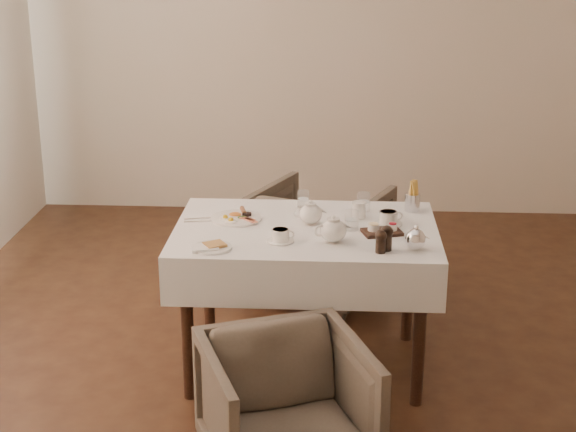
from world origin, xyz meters
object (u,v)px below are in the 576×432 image
(breakfast_plate, at_px, (237,217))
(teapot_centre, at_px, (311,212))
(armchair_far, at_px, (318,242))
(table, at_px, (306,250))
(armchair_near, at_px, (287,410))

(breakfast_plate, xyz_separation_m, teapot_centre, (0.37, -0.05, 0.05))
(armchair_far, xyz_separation_m, teapot_centre, (-0.02, -0.86, 0.48))
(table, distance_m, armchair_far, 0.97)
(armchair_near, height_order, breakfast_plate, breakfast_plate)
(armchair_far, xyz_separation_m, breakfast_plate, (-0.39, -0.81, 0.43))
(armchair_near, xyz_separation_m, teapot_centre, (0.06, 0.98, 0.52))
(armchair_far, height_order, breakfast_plate, breakfast_plate)
(table, relative_size, armchair_near, 1.97)
(table, relative_size, teapot_centre, 8.21)
(table, distance_m, breakfast_plate, 0.39)
(armchair_far, bearing_deg, armchair_near, 111.60)
(table, distance_m, armchair_near, 0.99)
(armchair_far, height_order, teapot_centre, teapot_centre)
(breakfast_plate, bearing_deg, teapot_centre, 2.63)
(armchair_far, distance_m, breakfast_plate, 1.00)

